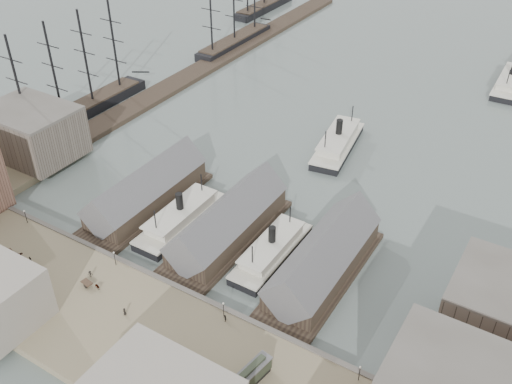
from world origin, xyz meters
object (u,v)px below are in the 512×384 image
Objects in this scene: tram at (250,377)px; horse_cart_left at (17,254)px; ferry_docked_west at (181,217)px; horse_cart_center at (93,285)px.

tram is 2.18× the size of horse_cart_left.
horse_cart_center is at bearing -91.84° from ferry_docked_west.
horse_cart_center is (-42.26, 2.93, -1.08)m from tram.
ferry_docked_west is 29.86m from horse_cart_center.
ferry_docked_west is 5.94× the size of horse_cart_center.
tram is (41.30, -32.77, 1.43)m from ferry_docked_west.
horse_cart_left is at bearing 103.70° from horse_cart_center.
horse_cart_center is (22.61, 1.86, -0.03)m from horse_cart_left.
ferry_docked_west reaches higher than horse_cart_center.
horse_cart_center is (-0.96, -29.84, 0.35)m from ferry_docked_west.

